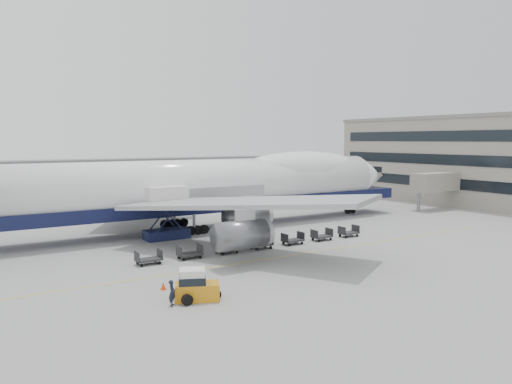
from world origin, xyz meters
TOP-DOWN VIEW (x-y plane):
  - ground at (0.00, 0.00)m, footprint 260.00×260.00m
  - apron_line at (0.00, -6.00)m, footprint 60.00×0.15m
  - hangar at (-10.00, 70.00)m, footprint 110.00×8.00m
  - airliner at (0.64, 12.00)m, footprint 67.00×55.30m
  - catering_truck at (-6.74, 8.52)m, footprint 5.04×3.54m
  - baggage_tug at (-13.51, -13.36)m, footprint 3.51×2.79m
  - ground_worker at (-15.38, -13.62)m, footprint 0.73×0.79m
  - traffic_cone at (-14.50, -9.82)m, footprint 0.42×0.42m
  - dolly_0 at (-12.71, -1.79)m, footprint 2.30×1.35m
  - dolly_1 at (-8.60, -1.79)m, footprint 2.30×1.35m
  - dolly_2 at (-4.50, -1.79)m, footprint 2.30×1.35m
  - dolly_3 at (-0.40, -1.79)m, footprint 2.30×1.35m
  - dolly_4 at (3.71, -1.79)m, footprint 2.30×1.35m
  - dolly_5 at (7.81, -1.79)m, footprint 2.30×1.35m
  - dolly_6 at (11.92, -1.79)m, footprint 2.30×1.35m

SIDE VIEW (x-z plane):
  - ground at x=0.00m, z-range 0.00..0.00m
  - apron_line at x=0.00m, z-range 0.00..0.01m
  - traffic_cone at x=-14.50m, z-range -0.02..0.61m
  - dolly_0 at x=-12.71m, z-range -0.12..1.18m
  - dolly_1 at x=-8.60m, z-range -0.12..1.18m
  - dolly_2 at x=-4.50m, z-range -0.12..1.18m
  - dolly_3 at x=-0.40m, z-range -0.12..1.18m
  - dolly_4 at x=3.71m, z-range -0.12..1.18m
  - dolly_5 at x=7.81m, z-range -0.12..1.18m
  - dolly_6 at x=11.92m, z-range -0.12..1.18m
  - ground_worker at x=-15.38m, z-range 0.00..1.81m
  - baggage_tug at x=-13.51m, z-range -0.13..2.14m
  - catering_truck at x=-6.74m, z-range 0.39..6.50m
  - hangar at x=-10.00m, z-range 0.00..7.00m
  - airliner at x=0.64m, z-range -4.37..15.61m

